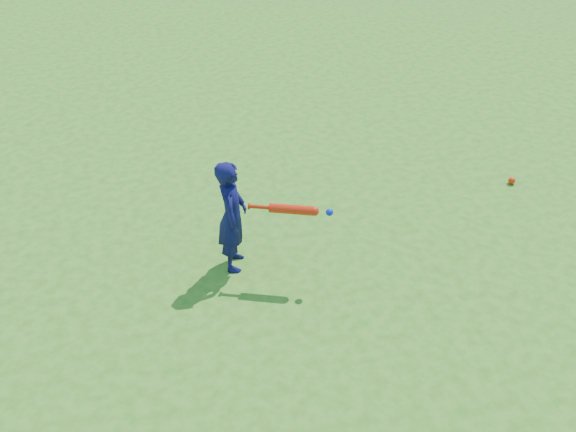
% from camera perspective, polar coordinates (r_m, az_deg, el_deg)
% --- Properties ---
extents(ground, '(80.00, 80.00, 0.00)m').
position_cam_1_polar(ground, '(6.01, -8.40, -4.66)').
color(ground, '#33761C').
rests_on(ground, ground).
extents(child, '(0.35, 0.45, 1.09)m').
position_cam_1_polar(child, '(5.69, -4.99, -0.01)').
color(child, '#0F0F47').
rests_on(child, ground).
extents(ground_ball_red, '(0.08, 0.08, 0.08)m').
position_cam_1_polar(ground_ball_red, '(7.54, 19.27, 2.98)').
color(ground_ball_red, red).
rests_on(ground_ball_red, ground).
extents(bat_swing, '(0.69, 0.32, 0.08)m').
position_cam_1_polar(bat_swing, '(5.49, 0.68, 0.56)').
color(bat_swing, red).
rests_on(bat_swing, ground).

